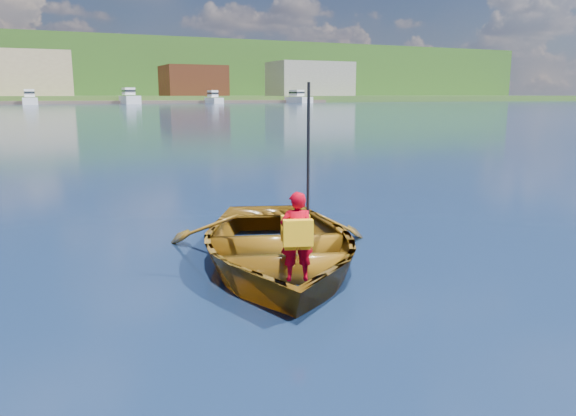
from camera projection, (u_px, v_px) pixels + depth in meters
name	position (u px, v px, depth m)	size (l,w,h in m)	color
ground	(180.00, 272.00, 7.19)	(600.00, 600.00, 0.00)	#11213A
rowboat	(277.00, 245.00, 7.38)	(4.23, 5.01, 0.88)	brown
child_paddler	(297.00, 235.00, 6.45)	(0.44, 0.42, 2.27)	#B10012
shoreline	(30.00, 74.00, 216.11)	(400.00, 140.00, 22.00)	#3A4D24
dock	(44.00, 103.00, 139.92)	(160.05, 8.30, 0.80)	brown
waterfront_buildings	(0.00, 74.00, 149.62)	(202.00, 16.00, 14.00)	brown
marina_yachts	(35.00, 99.00, 134.72)	(141.86, 12.82, 4.33)	white
hillside_trees	(72.00, 58.00, 213.55)	(308.54, 84.63, 26.25)	#382314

